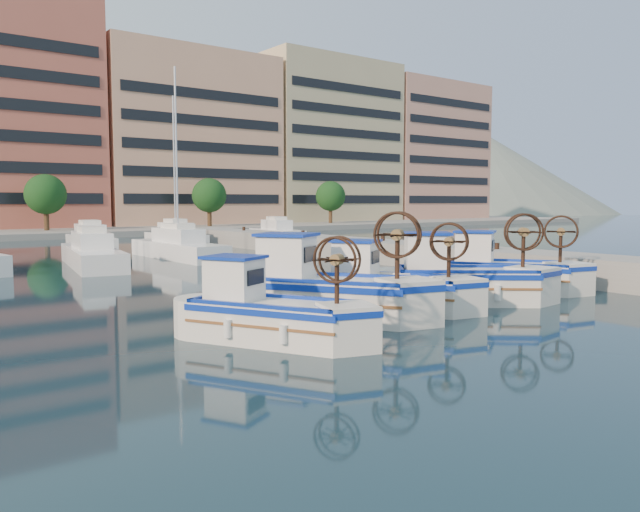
{
  "coord_description": "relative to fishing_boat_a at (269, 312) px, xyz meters",
  "views": [
    {
      "loc": [
        -11.67,
        -12.63,
        3.47
      ],
      "look_at": [
        1.89,
        5.34,
        1.5
      ],
      "focal_mm": 35.0,
      "sensor_mm": 36.0,
      "label": 1
    }
  ],
  "objects": [
    {
      "name": "ground",
      "position": [
        3.52,
        -0.28,
        -0.74
      ],
      "size": [
        300.0,
        300.0,
        0.0
      ],
      "primitive_type": "plane",
      "color": "#17313C",
      "rests_on": "ground"
    },
    {
      "name": "quay",
      "position": [
        16.52,
        7.72,
        -0.14
      ],
      "size": [
        3.0,
        60.0,
        1.2
      ],
      "primitive_type": "cube",
      "color": "gray",
      "rests_on": "ground"
    },
    {
      "name": "waterfront",
      "position": [
        12.75,
        64.76,
        10.36
      ],
      "size": [
        180.0,
        40.0,
        25.6
      ],
      "color": "gray",
      "rests_on": "ground"
    },
    {
      "name": "hill_east",
      "position": [
        143.52,
        109.72,
        -0.74
      ],
      "size": [
        160.0,
        160.0,
        50.0
      ],
      "primitive_type": "cone",
      "color": "slate",
      "rests_on": "ground"
    },
    {
      "name": "yacht_marina",
      "position": [
        0.26,
        26.9,
        -0.21
      ],
      "size": [
        38.39,
        22.07,
        11.5
      ],
      "color": "white",
      "rests_on": "ground"
    },
    {
      "name": "fishing_boat_a",
      "position": [
        0.0,
        0.0,
        0.0
      ],
      "size": [
        3.46,
        4.43,
        2.68
      ],
      "rotation": [
        0.0,
        0.0,
        0.49
      ],
      "color": "silver",
      "rests_on": "ground"
    },
    {
      "name": "fishing_boat_b",
      "position": [
        2.91,
        1.56,
        0.15
      ],
      "size": [
        4.39,
        5.25,
        3.2
      ],
      "rotation": [
        0.0,
        0.0,
        0.57
      ],
      "color": "silver",
      "rests_on": "ground"
    },
    {
      "name": "fishing_boat_c",
      "position": [
        5.44,
        1.55,
        0.04
      ],
      "size": [
        3.85,
        4.66,
        2.84
      ],
      "rotation": [
        0.0,
        0.0,
        0.55
      ],
      "color": "silver",
      "rests_on": "ground"
    },
    {
      "name": "fishing_boat_d",
      "position": [
        8.4,
        1.08,
        0.11
      ],
      "size": [
        4.92,
        4.53,
        3.08
      ],
      "rotation": [
        0.0,
        0.0,
        0.89
      ],
      "color": "silver",
      "rests_on": "ground"
    },
    {
      "name": "fishing_boat_e",
      "position": [
        11.9,
        1.91,
        0.08
      ],
      "size": [
        4.05,
        4.86,
        2.96
      ],
      "rotation": [
        0.0,
        0.0,
        0.56
      ],
      "color": "silver",
      "rests_on": "ground"
    }
  ]
}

